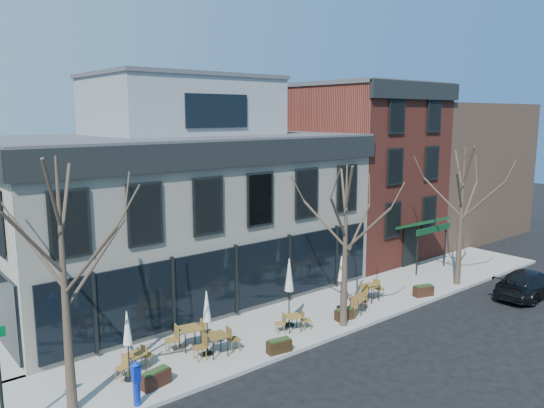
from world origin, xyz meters
TOP-DOWN VIEW (x-y plane):
  - ground at (0.00, 0.00)m, footprint 120.00×120.00m
  - sidewalk_front at (3.25, -2.15)m, footprint 33.50×4.70m
  - corner_building at (0.07, 5.07)m, footprint 18.39×10.39m
  - red_brick_building at (13.00, 4.98)m, footprint 8.20×11.78m
  - bg_building at (23.00, 6.00)m, footprint 12.00×12.00m
  - tree_corner at (-8.49, -3.20)m, footprint 3.93×3.98m
  - tree_mid at (3.01, -3.90)m, footprint 3.50×3.55m
  - tree_right at (12.01, -3.90)m, footprint 3.72×3.77m
  - parked_sedan at (13.42, -7.09)m, footprint 4.85×2.09m
  - call_box at (-6.82, -4.20)m, footprint 0.30×0.30m
  - cafe_set_0 at (-5.91, -2.14)m, footprint 1.65×0.84m
  - cafe_set_1 at (-3.38, -1.69)m, footprint 2.05×0.93m
  - cafe_set_2 at (-2.89, -2.85)m, footprint 1.94×0.86m
  - cafe_set_3 at (0.89, -2.97)m, footprint 1.61×0.97m
  - cafe_set_4 at (4.56, -3.35)m, footprint 1.69×0.93m
  - cafe_set_5 at (6.28, -2.64)m, footprint 1.87×0.79m
  - umbrella_0 at (-6.30, -2.53)m, footprint 0.40×0.40m
  - umbrella_1 at (-3.13, -2.55)m, footprint 0.40×0.40m
  - umbrella_2 at (1.12, -2.44)m, footprint 0.48×0.48m
  - umbrella_3 at (4.44, -2.38)m, footprint 0.41×0.41m
  - planter_0 at (-5.80, -3.50)m, footprint 1.11×0.62m
  - planter_1 at (-0.91, -4.17)m, footprint 1.02×0.55m
  - planter_2 at (3.52, -3.50)m, footprint 0.98×0.54m
  - planter_3 at (8.90, -3.89)m, footprint 1.10×0.71m

SIDE VIEW (x-z plane):
  - ground at x=0.00m, z-range 0.00..0.00m
  - sidewalk_front at x=3.25m, z-range 0.00..0.15m
  - planter_2 at x=3.52m, z-range 0.15..0.67m
  - planter_1 at x=-0.91m, z-range 0.15..0.69m
  - planter_3 at x=8.90m, z-range 0.15..0.72m
  - planter_0 at x=-5.80m, z-range 0.15..0.73m
  - cafe_set_3 at x=0.89m, z-range 0.16..1.00m
  - cafe_set_0 at x=-5.91m, z-range 0.16..1.01m
  - cafe_set_4 at x=4.56m, z-range 0.16..1.03m
  - cafe_set_5 at x=6.28m, z-range 0.16..1.14m
  - cafe_set_2 at x=-2.89m, z-range 0.16..1.16m
  - cafe_set_1 at x=-3.38m, z-range 0.16..1.22m
  - parked_sedan at x=13.42m, z-range 0.00..1.39m
  - call_box at x=-6.82m, z-range 0.19..1.69m
  - umbrella_0 at x=-6.30m, z-range 0.66..3.15m
  - umbrella_1 at x=-3.13m, z-range 0.67..3.20m
  - umbrella_3 at x=4.44m, z-range 0.67..3.21m
  - umbrella_2 at x=1.12m, z-range 0.77..3.79m
  - tree_mid at x=3.01m, z-range 0.27..7.31m
  - tree_right at x=12.01m, z-range 0.28..7.76m
  - tree_corner at x=-8.49m, z-range 0.29..8.21m
  - corner_building at x=0.07m, z-range -0.83..10.27m
  - bg_building at x=23.00m, z-range 0.00..10.00m
  - red_brick_building at x=13.00m, z-range 0.05..11.22m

